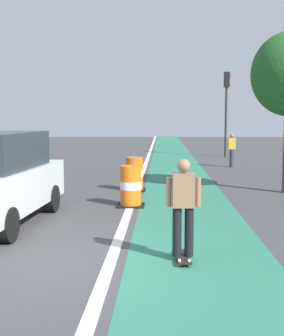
# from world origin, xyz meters

# --- Properties ---
(ground_plane) EXTENTS (100.00, 100.00, 0.00)m
(ground_plane) POSITION_xyz_m (0.00, 0.00, 0.00)
(ground_plane) COLOR #424244
(bike_lane_strip) EXTENTS (2.50, 80.00, 0.01)m
(bike_lane_strip) POSITION_xyz_m (2.40, 12.00, 0.00)
(bike_lane_strip) COLOR #2D755B
(bike_lane_strip) RESTS_ON ground
(lane_divider_stripe) EXTENTS (0.20, 80.00, 0.01)m
(lane_divider_stripe) POSITION_xyz_m (0.90, 12.00, 0.01)
(lane_divider_stripe) COLOR silver
(lane_divider_stripe) RESTS_ON ground
(skateboarder_on_lane) EXTENTS (0.57, 0.81, 1.69)m
(skateboarder_on_lane) POSITION_xyz_m (2.09, 0.31, 0.91)
(skateboarder_on_lane) COLOR black
(skateboarder_on_lane) RESTS_ON ground
(traffic_barrel_front) EXTENTS (0.73, 0.73, 1.09)m
(traffic_barrel_front) POSITION_xyz_m (0.91, 4.95, 0.53)
(traffic_barrel_front) COLOR orange
(traffic_barrel_front) RESTS_ON ground
(traffic_barrel_mid) EXTENTS (0.73, 0.73, 1.09)m
(traffic_barrel_mid) POSITION_xyz_m (0.85, 7.58, 0.53)
(traffic_barrel_mid) COLOR orange
(traffic_barrel_mid) RESTS_ON ground
(traffic_light_corner) EXTENTS (0.41, 0.32, 5.10)m
(traffic_light_corner) POSITION_xyz_m (5.61, 20.83, 3.50)
(traffic_light_corner) COLOR #2D2D2D
(traffic_light_corner) RESTS_ON ground
(pedestrian_crossing) EXTENTS (0.34, 0.20, 1.61)m
(pedestrian_crossing) POSITION_xyz_m (5.09, 14.90, 0.86)
(pedestrian_crossing) COLOR #33333D
(pedestrian_crossing) RESTS_ON ground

